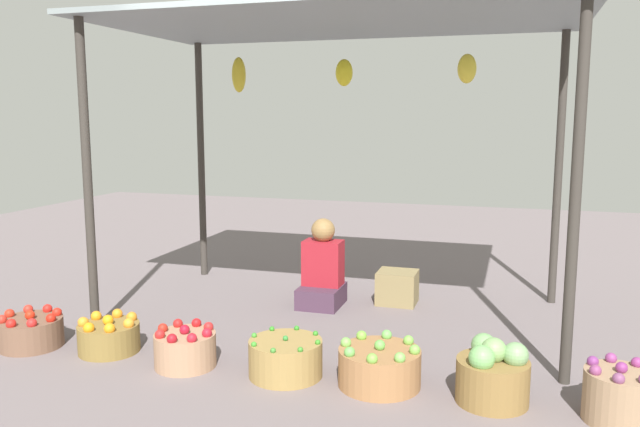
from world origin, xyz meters
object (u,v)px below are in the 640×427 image
(basket_green_apples, at_px, (379,367))
(wooden_crate_near_vendor, at_px, (397,287))
(basket_cabbages, at_px, (493,375))
(vendor_person, at_px, (322,272))
(basket_green_chilies, at_px, (286,358))
(basket_red_tomatoes, at_px, (31,331))
(basket_purple_onions, at_px, (619,395))
(basket_oranges, at_px, (109,336))
(basket_red_apples, at_px, (185,349))

(basket_green_apples, height_order, wooden_crate_near_vendor, basket_green_apples)
(basket_cabbages, height_order, wooden_crate_near_vendor, basket_cabbages)
(vendor_person, bearing_deg, basket_green_chilies, -81.60)
(basket_green_chilies, relative_size, wooden_crate_near_vendor, 1.39)
(basket_green_apples, bearing_deg, wooden_crate_near_vendor, 96.92)
(basket_red_tomatoes, relative_size, basket_purple_onions, 1.17)
(basket_oranges, bearing_deg, basket_cabbages, -0.80)
(wooden_crate_near_vendor, bearing_deg, vendor_person, -158.70)
(basket_oranges, bearing_deg, vendor_person, 53.88)
(basket_red_tomatoes, bearing_deg, wooden_crate_near_vendor, 38.40)
(basket_purple_onions, bearing_deg, basket_red_apples, -179.91)
(vendor_person, relative_size, basket_oranges, 1.80)
(basket_red_tomatoes, distance_m, basket_oranges, 0.61)
(basket_red_apples, bearing_deg, basket_red_tomatoes, -179.96)
(basket_purple_onions, bearing_deg, basket_red_tomatoes, -179.93)
(basket_cabbages, relative_size, wooden_crate_near_vendor, 1.23)
(vendor_person, relative_size, basket_red_apples, 1.88)
(basket_green_chilies, height_order, basket_cabbages, basket_cabbages)
(basket_green_chilies, xyz_separation_m, basket_cabbages, (1.30, -0.01, 0.05))
(vendor_person, relative_size, basket_red_tomatoes, 1.73)
(vendor_person, bearing_deg, basket_cabbages, -45.93)
(basket_cabbages, bearing_deg, basket_green_chilies, 179.75)
(vendor_person, height_order, basket_oranges, vendor_person)
(basket_red_apples, height_order, basket_green_apples, basket_green_apples)
(basket_green_apples, bearing_deg, vendor_person, 118.70)
(basket_red_apples, distance_m, basket_purple_onions, 2.68)
(vendor_person, distance_m, wooden_crate_near_vendor, 0.69)
(vendor_person, height_order, basket_red_tomatoes, vendor_person)
(basket_oranges, distance_m, basket_purple_onions, 3.34)
(wooden_crate_near_vendor, bearing_deg, basket_cabbages, -63.73)
(basket_oranges, height_order, basket_green_chilies, same)
(basket_oranges, relative_size, basket_red_apples, 1.04)
(basket_green_chilies, bearing_deg, basket_red_tomatoes, -178.53)
(basket_red_tomatoes, height_order, basket_red_apples, basket_red_apples)
(basket_red_apples, relative_size, basket_purple_onions, 1.07)
(basket_red_apples, height_order, wooden_crate_near_vendor, wooden_crate_near_vendor)
(basket_oranges, bearing_deg, basket_green_chilies, -1.33)
(basket_red_tomatoes, distance_m, basket_red_apples, 1.26)
(basket_green_chilies, relative_size, basket_green_apples, 0.93)
(basket_green_chilies, bearing_deg, vendor_person, 98.40)
(basket_red_tomatoes, relative_size, basket_cabbages, 1.06)
(basket_red_tomatoes, xyz_separation_m, basket_red_apples, (1.26, 0.00, 0.01))
(basket_green_apples, bearing_deg, basket_red_apples, -176.55)
(basket_green_apples, bearing_deg, basket_red_tomatoes, -178.22)
(basket_red_apples, xyz_separation_m, basket_green_apples, (1.32, 0.08, 0.00))
(basket_green_apples, distance_m, basket_cabbages, 0.69)
(vendor_person, distance_m, basket_purple_onions, 2.75)
(basket_red_tomatoes, bearing_deg, basket_purple_onions, 0.07)
(vendor_person, distance_m, basket_cabbages, 2.21)
(vendor_person, bearing_deg, basket_red_apples, -106.11)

